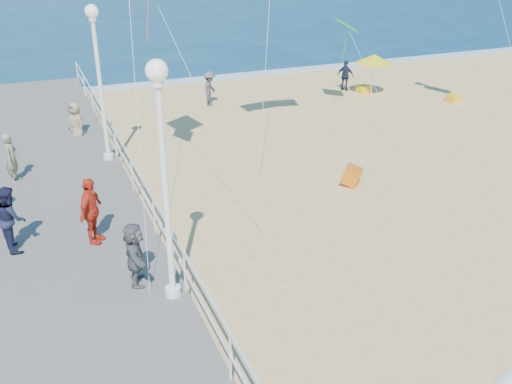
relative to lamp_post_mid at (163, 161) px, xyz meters
name	(u,v)px	position (x,y,z in m)	size (l,w,h in m)	color
ground	(373,262)	(5.35, 0.00, -3.66)	(160.00, 160.00, 0.00)	#ECBF7B
surf_line	(173,82)	(5.35, 20.50, -3.63)	(160.00, 1.20, 0.04)	white
boardwalk	(76,324)	(-2.15, 0.00, -3.46)	(5.00, 44.00, 0.40)	slate
railing	(184,260)	(0.30, 0.00, -2.41)	(0.05, 42.00, 0.55)	white
lamp_post_mid	(163,161)	(0.00, 0.00, 0.00)	(0.44, 0.44, 5.32)	white
lamp_post_far	(98,68)	(0.00, 9.00, 0.00)	(0.44, 0.44, 5.32)	white
spectator_3	(91,211)	(-1.30, 3.10, -2.35)	(1.06, 0.44, 1.82)	red
spectator_5	(135,254)	(-0.65, 0.78, -2.48)	(1.44, 0.46, 1.56)	#59585D
spectator_6	(12,158)	(-3.13, 8.16, -2.45)	(0.59, 0.39, 1.63)	#807E58
spectator_7	(11,218)	(-3.23, 3.56, -2.39)	(0.84, 0.66, 1.73)	#181B36
beach_walker_a	(210,89)	(5.88, 15.30, -2.82)	(1.09, 0.63, 1.68)	#515155
beach_walker_b	(345,76)	(13.44, 15.32, -2.87)	(0.93, 0.39, 1.58)	#182136
beach_walker_c	(76,123)	(-0.72, 12.19, -2.80)	(0.84, 0.55, 1.72)	gray
box_kite	(352,177)	(7.34, 4.43, -3.36)	(0.55, 0.55, 0.60)	red
beach_umbrella	(374,59)	(14.16, 13.88, -1.75)	(1.90, 1.90, 2.14)	white
beach_chair_left	(363,89)	(14.05, 14.51, -3.46)	(0.55, 0.55, 0.40)	yellow
beach_chair_right	(454,98)	(17.30, 11.27, -3.46)	(0.55, 0.55, 0.40)	yellow
kite_diamond_green	(346,25)	(11.33, 12.05, 0.34)	(1.13, 1.13, 0.02)	green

